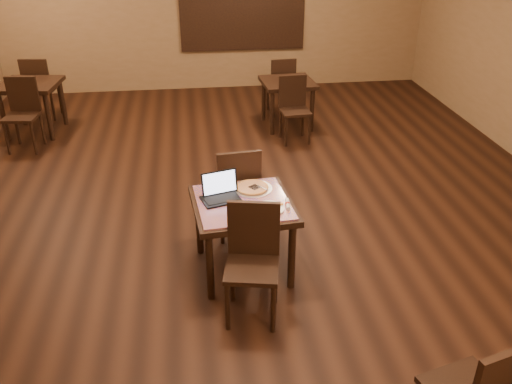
{
  "coord_description": "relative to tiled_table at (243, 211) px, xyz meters",
  "views": [
    {
      "loc": [
        -0.6,
        -5.45,
        3.21
      ],
      "look_at": [
        -0.03,
        -1.06,
        0.85
      ],
      "focal_mm": 38.0,
      "sensor_mm": 36.0,
      "label": 1
    }
  ],
  "objects": [
    {
      "name": "chair_main_near",
      "position": [
        0.02,
        -0.61,
        -0.08
      ],
      "size": [
        0.53,
        0.53,
        1.03
      ],
      "rotation": [
        0.0,
        0.0,
        -0.2
      ],
      "color": "black",
      "rests_on": "ground"
    },
    {
      "name": "pizza_slice",
      "position": [
        0.22,
        -0.18,
        0.13
      ],
      "size": [
        0.23,
        0.23,
        0.02
      ],
      "primitive_type": null,
      "rotation": [
        0.0,
        0.0,
        0.15
      ],
      "color": "beige",
      "rests_on": "plate"
    },
    {
      "name": "pizza_whole",
      "position": [
        0.12,
        0.24,
        0.12
      ],
      "size": [
        0.32,
        0.32,
        0.02
      ],
      "color": "beige",
      "rests_on": "pizza_pan"
    },
    {
      "name": "napkin_roll",
      "position": [
        0.4,
        -0.14,
        0.12
      ],
      "size": [
        0.05,
        0.18,
        0.04
      ],
      "rotation": [
        0.0,
        0.0,
        -0.09
      ],
      "color": "white",
      "rests_on": "tiled_table"
    },
    {
      "name": "plate",
      "position": [
        0.22,
        -0.18,
        0.11
      ],
      "size": [
        0.28,
        0.28,
        0.02
      ],
      "primitive_type": "cylinder",
      "color": "white",
      "rests_on": "tiled_table"
    },
    {
      "name": "other_table_a_chair_far",
      "position": [
        1.13,
        4.39,
        -0.11
      ],
      "size": [
        0.45,
        0.45,
        0.97
      ],
      "rotation": [
        0.0,
        0.0,
        3.21
      ],
      "color": "black",
      "rests_on": "ground"
    },
    {
      "name": "other_table_b_chair_far",
      "position": [
        -2.86,
        4.67,
        -0.08
      ],
      "size": [
        0.5,
        0.5,
        1.03
      ],
      "rotation": [
        0.0,
        0.0,
        3.02
      ],
      "color": "black",
      "rests_on": "ground"
    },
    {
      "name": "other_table_a_chair_near",
      "position": [
        1.12,
        3.26,
        -0.11
      ],
      "size": [
        0.45,
        0.45,
        0.97
      ],
      "rotation": [
        0.0,
        0.0,
        0.07
      ],
      "color": "black",
      "rests_on": "ground"
    },
    {
      "name": "tiled_table",
      "position": [
        0.0,
        0.0,
        0.0
      ],
      "size": [
        1.0,
        1.0,
        0.76
      ],
      "rotation": [
        0.0,
        0.0,
        0.09
      ],
      "color": "black",
      "rests_on": "ground"
    },
    {
      "name": "other_table_b",
      "position": [
        -2.85,
        4.06,
        0.0
      ],
      "size": [
        0.95,
        0.95,
        0.8
      ],
      "rotation": [
        0.0,
        0.0,
        -0.12
      ],
      "color": "black",
      "rests_on": "ground"
    },
    {
      "name": "mural",
      "position": [
        0.65,
        6.03,
        0.89
      ],
      "size": [
        2.34,
        0.05,
        1.64
      ],
      "color": "#255C87",
      "rests_on": "wall_back"
    },
    {
      "name": "other_table_b_chair_near",
      "position": [
        -2.83,
        3.46,
        -0.08
      ],
      "size": [
        0.5,
        0.5,
        1.03
      ],
      "rotation": [
        0.0,
        0.0,
        -0.12
      ],
      "color": "black",
      "rests_on": "ground"
    },
    {
      "name": "ground",
      "position": [
        0.15,
        1.07,
        -0.66
      ],
      "size": [
        10.0,
        10.0,
        0.0
      ],
      "primitive_type": "plane",
      "color": "black",
      "rests_on": "ground"
    },
    {
      "name": "chair_main_far",
      "position": [
        0.01,
        0.61,
        -0.07
      ],
      "size": [
        0.5,
        0.5,
        1.04
      ],
      "rotation": [
        0.0,
        0.0,
        3.25
      ],
      "color": "black",
      "rests_on": "ground"
    },
    {
      "name": "spatula",
      "position": [
        0.14,
        0.22,
        0.13
      ],
      "size": [
        0.21,
        0.24,
        0.01
      ],
      "primitive_type": "cube",
      "rotation": [
        0.0,
        0.0,
        0.62
      ],
      "color": "silver",
      "rests_on": "pizza_whole"
    },
    {
      "name": "laptop",
      "position": [
        -0.2,
        0.11,
        0.17
      ],
      "size": [
        0.4,
        0.36,
        0.24
      ],
      "rotation": [
        0.0,
        0.0,
        0.27
      ],
      "color": "black",
      "rests_on": "tiled_table"
    },
    {
      "name": "wall_back",
      "position": [
        0.15,
        6.07,
        0.84
      ],
      "size": [
        8.0,
        0.02,
        3.0
      ],
      "primitive_type": "cube",
      "color": "olive",
      "rests_on": "ground"
    },
    {
      "name": "other_table_a",
      "position": [
        1.13,
        3.82,
        -0.04
      ],
      "size": [
        0.85,
        0.85,
        0.75
      ],
      "rotation": [
        0.0,
        0.0,
        0.07
      ],
      "color": "black",
      "rests_on": "ground"
    },
    {
      "name": "pizza_pan",
      "position": [
        0.12,
        0.24,
        0.11
      ],
      "size": [
        0.39,
        0.39,
        0.01
      ],
      "primitive_type": "cylinder",
      "color": "silver",
      "rests_on": "tiled_table"
    }
  ]
}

